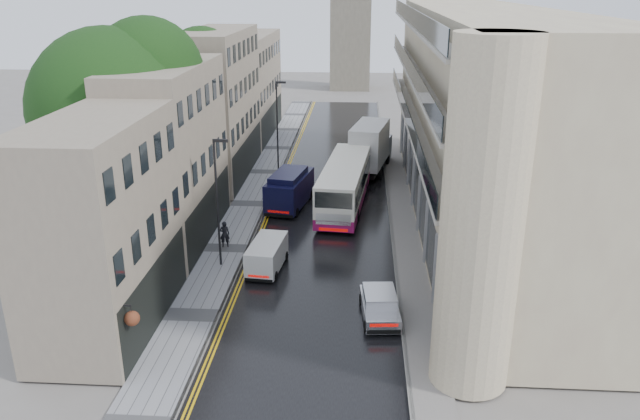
% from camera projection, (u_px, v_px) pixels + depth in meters
% --- Properties ---
extents(road, '(9.00, 85.00, 0.02)m').
position_uv_depth(road, '(328.00, 206.00, 46.26)').
color(road, black).
rests_on(road, ground).
extents(left_sidewalk, '(2.70, 85.00, 0.12)m').
position_uv_depth(left_sidewalk, '(250.00, 204.00, 46.60)').
color(left_sidewalk, gray).
rests_on(left_sidewalk, ground).
extents(right_sidewalk, '(1.80, 85.00, 0.12)m').
position_uv_depth(right_sidewalk, '(401.00, 208.00, 45.90)').
color(right_sidewalk, slate).
rests_on(right_sidewalk, ground).
extents(old_shop_row, '(4.50, 56.00, 12.00)m').
position_uv_depth(old_shop_row, '(205.00, 118.00, 47.11)').
color(old_shop_row, gray).
rests_on(old_shop_row, ground).
extents(modern_block, '(8.00, 40.00, 14.00)m').
position_uv_depth(modern_block, '(480.00, 120.00, 41.80)').
color(modern_block, beige).
rests_on(modern_block, ground).
extents(tree_near, '(10.56, 10.56, 13.89)m').
position_uv_depth(tree_near, '(115.00, 136.00, 37.61)').
color(tree_near, black).
rests_on(tree_near, ground).
extents(tree_far, '(9.24, 9.24, 12.46)m').
position_uv_depth(tree_far, '(180.00, 107.00, 50.01)').
color(tree_far, black).
rests_on(tree_far, ground).
extents(cream_bus, '(3.84, 12.19, 3.27)m').
position_uv_depth(cream_bus, '(321.00, 199.00, 42.88)').
color(cream_bus, white).
rests_on(cream_bus, road).
extents(white_lorry, '(4.03, 8.63, 4.36)m').
position_uv_depth(white_lorry, '(354.00, 152.00, 52.63)').
color(white_lorry, silver).
rests_on(white_lorry, road).
extents(silver_hatchback, '(2.00, 3.95, 1.43)m').
position_uv_depth(silver_hatchback, '(367.00, 318.00, 29.49)').
color(silver_hatchback, '#A8A8AD').
rests_on(silver_hatchback, road).
extents(white_van, '(2.06, 4.05, 1.77)m').
position_uv_depth(white_van, '(248.00, 265.00, 34.70)').
color(white_van, silver).
rests_on(white_van, road).
extents(navy_van, '(3.22, 5.94, 2.87)m').
position_uv_depth(navy_van, '(268.00, 196.00, 44.13)').
color(navy_van, black).
rests_on(navy_van, road).
extents(pedestrian, '(0.66, 0.49, 1.68)m').
position_uv_depth(pedestrian, '(225.00, 234.00, 38.72)').
color(pedestrian, black).
rests_on(pedestrian, left_sidewalk).
extents(lamp_post_near, '(0.85, 0.24, 7.49)m').
position_uv_depth(lamp_post_near, '(217.00, 204.00, 35.27)').
color(lamp_post_near, black).
rests_on(lamp_post_near, left_sidewalk).
extents(lamp_post_far, '(0.88, 0.25, 7.71)m').
position_uv_depth(lamp_post_far, '(277.00, 127.00, 53.44)').
color(lamp_post_far, black).
rests_on(lamp_post_far, left_sidewalk).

